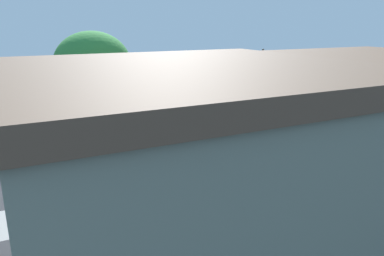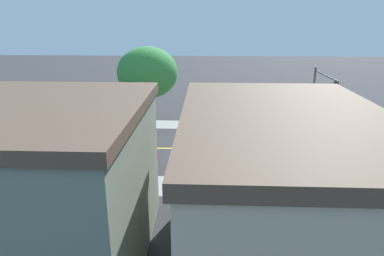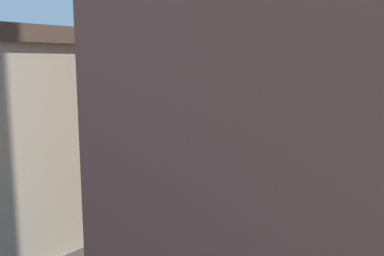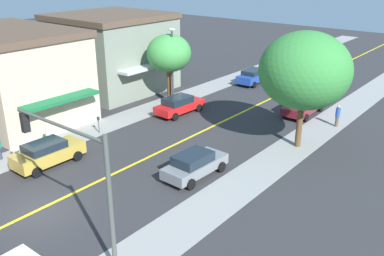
{
  "view_description": "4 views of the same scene",
  "coord_description": "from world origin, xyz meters",
  "px_view_note": "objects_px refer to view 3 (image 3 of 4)",
  "views": [
    {
      "loc": [
        -22.82,
        21.65,
        8.31
      ],
      "look_at": [
        -1.4,
        10.99,
        1.53
      ],
      "focal_mm": 34.55,
      "sensor_mm": 36.0,
      "label": 1
    },
    {
      "loc": [
        -26.35,
        9.83,
        10.51
      ],
      "look_at": [
        1.37,
        11.02,
        1.37
      ],
      "focal_mm": 31.74,
      "sensor_mm": 36.0,
      "label": 2
    },
    {
      "loc": [
        -23.26,
        -7.92,
        6.04
      ],
      "look_at": [
        -0.38,
        10.37,
        1.29
      ],
      "focal_mm": 39.1,
      "sensor_mm": 36.0,
      "label": 3
    },
    {
      "loc": [
        17.67,
        -9.47,
        11.79
      ],
      "look_at": [
        0.96,
        11.25,
        1.25
      ],
      "focal_mm": 39.51,
      "sensor_mm": 36.0,
      "label": 4
    }
  ],
  "objects_px": {
    "pedestrian_blue_shirt": "(159,112)",
    "pedestrian_teal_shirt": "(246,174)",
    "small_dog": "(230,180)",
    "parking_meter": "(158,150)",
    "grey_sedan_right_curb": "(254,131)",
    "fire_hydrant": "(279,181)",
    "street_tree_right_corner": "(58,85)",
    "street_tree_left_near": "(196,69)",
    "maroon_sedan_right_curb": "(129,115)",
    "red_sedan_left_curb": "(106,134)",
    "pedestrian_white_shirt": "(209,158)",
    "blue_sedan_left_curb": "(19,119)",
    "street_lamp": "(69,89)",
    "traffic_light_mast": "(375,91)",
    "gold_sedan_left_curb": "(252,158)"
  },
  "relations": [
    {
      "from": "street_tree_left_near",
      "to": "small_dog",
      "type": "bearing_deg",
      "value": -136.75
    },
    {
      "from": "pedestrian_teal_shirt",
      "to": "fire_hydrant",
      "type": "bearing_deg",
      "value": 87.3
    },
    {
      "from": "street_tree_right_corner",
      "to": "small_dog",
      "type": "xyz_separation_m",
      "value": [
        -0.46,
        -14.57,
        -4.04
      ]
    },
    {
      "from": "blue_sedan_left_curb",
      "to": "pedestrian_white_shirt",
      "type": "height_order",
      "value": "pedestrian_white_shirt"
    },
    {
      "from": "pedestrian_teal_shirt",
      "to": "parking_meter",
      "type": "bearing_deg",
      "value": -156.99
    },
    {
      "from": "street_tree_right_corner",
      "to": "grey_sedan_right_curb",
      "type": "bearing_deg",
      "value": -42.41
    },
    {
      "from": "pedestrian_white_shirt",
      "to": "red_sedan_left_curb",
      "type": "bearing_deg",
      "value": 30.0
    },
    {
      "from": "maroon_sedan_right_curb",
      "to": "small_dog",
      "type": "relative_size",
      "value": 6.62
    },
    {
      "from": "parking_meter",
      "to": "small_dog",
      "type": "xyz_separation_m",
      "value": [
        -1.22,
        -5.89,
        -0.49
      ]
    },
    {
      "from": "parking_meter",
      "to": "small_dog",
      "type": "bearing_deg",
      "value": -101.73
    },
    {
      "from": "traffic_light_mast",
      "to": "street_lamp",
      "type": "relative_size",
      "value": 0.9
    },
    {
      "from": "grey_sedan_right_curb",
      "to": "pedestrian_white_shirt",
      "type": "height_order",
      "value": "pedestrian_white_shirt"
    },
    {
      "from": "grey_sedan_right_curb",
      "to": "blue_sedan_left_curb",
      "type": "relative_size",
      "value": 0.96
    },
    {
      "from": "street_tree_left_near",
      "to": "small_dog",
      "type": "distance_m",
      "value": 19.39
    },
    {
      "from": "parking_meter",
      "to": "pedestrian_white_shirt",
      "type": "relative_size",
      "value": 0.68
    },
    {
      "from": "small_dog",
      "to": "gold_sedan_left_curb",
      "type": "bearing_deg",
      "value": 103.22
    },
    {
      "from": "fire_hydrant",
      "to": "street_lamp",
      "type": "xyz_separation_m",
      "value": [
        -0.01,
        16.26,
        3.69
      ]
    },
    {
      "from": "street_tree_left_near",
      "to": "blue_sedan_left_curb",
      "type": "bearing_deg",
      "value": 131.91
    },
    {
      "from": "grey_sedan_right_curb",
      "to": "gold_sedan_left_curb",
      "type": "bearing_deg",
      "value": 121.63
    },
    {
      "from": "street_lamp",
      "to": "red_sedan_left_curb",
      "type": "xyz_separation_m",
      "value": [
        1.96,
        -1.48,
        -3.31
      ]
    },
    {
      "from": "fire_hydrant",
      "to": "maroon_sedan_right_curb",
      "type": "bearing_deg",
      "value": 64.7
    },
    {
      "from": "grey_sedan_right_curb",
      "to": "pedestrian_teal_shirt",
      "type": "distance_m",
      "value": 12.62
    },
    {
      "from": "traffic_light_mast",
      "to": "grey_sedan_right_curb",
      "type": "relative_size",
      "value": 1.39
    },
    {
      "from": "pedestrian_white_shirt",
      "to": "gold_sedan_left_curb",
      "type": "bearing_deg",
      "value": -83.19
    },
    {
      "from": "gold_sedan_left_curb",
      "to": "pedestrian_blue_shirt",
      "type": "relative_size",
      "value": 2.56
    },
    {
      "from": "pedestrian_blue_shirt",
      "to": "pedestrian_teal_shirt",
      "type": "bearing_deg",
      "value": 143.14
    },
    {
      "from": "gold_sedan_left_curb",
      "to": "red_sedan_left_curb",
      "type": "bearing_deg",
      "value": -0.49
    },
    {
      "from": "street_lamp",
      "to": "pedestrian_white_shirt",
      "type": "relative_size",
      "value": 3.56
    },
    {
      "from": "gold_sedan_left_curb",
      "to": "fire_hydrant",
      "type": "bearing_deg",
      "value": 144.74
    },
    {
      "from": "street_tree_left_near",
      "to": "parking_meter",
      "type": "xyz_separation_m",
      "value": [
        -12.44,
        -6.96,
        -4.43
      ]
    },
    {
      "from": "maroon_sedan_right_curb",
      "to": "pedestrian_teal_shirt",
      "type": "height_order",
      "value": "pedestrian_teal_shirt"
    },
    {
      "from": "street_tree_right_corner",
      "to": "pedestrian_white_shirt",
      "type": "height_order",
      "value": "street_tree_right_corner"
    },
    {
      "from": "blue_sedan_left_curb",
      "to": "pedestrian_blue_shirt",
      "type": "height_order",
      "value": "pedestrian_blue_shirt"
    },
    {
      "from": "traffic_light_mast",
      "to": "street_lamp",
      "type": "height_order",
      "value": "street_lamp"
    },
    {
      "from": "street_tree_left_near",
      "to": "parking_meter",
      "type": "bearing_deg",
      "value": -150.76
    },
    {
      "from": "maroon_sedan_right_curb",
      "to": "pedestrian_blue_shirt",
      "type": "relative_size",
      "value": 2.76
    },
    {
      "from": "street_tree_left_near",
      "to": "parking_meter",
      "type": "relative_size",
      "value": 6.18
    },
    {
      "from": "street_lamp",
      "to": "pedestrian_white_shirt",
      "type": "bearing_deg",
      "value": -91.12
    },
    {
      "from": "fire_hydrant",
      "to": "street_tree_right_corner",
      "type": "bearing_deg",
      "value": 92.35
    },
    {
      "from": "traffic_light_mast",
      "to": "gold_sedan_left_curb",
      "type": "xyz_separation_m",
      "value": [
        -8.49,
        3.81,
        -3.31
      ]
    },
    {
      "from": "fire_hydrant",
      "to": "parking_meter",
      "type": "height_order",
      "value": "parking_meter"
    },
    {
      "from": "pedestrian_teal_shirt",
      "to": "small_dog",
      "type": "bearing_deg",
      "value": -157.0
    },
    {
      "from": "red_sedan_left_curb",
      "to": "pedestrian_white_shirt",
      "type": "distance_m",
      "value": 11.04
    },
    {
      "from": "pedestrian_blue_shirt",
      "to": "small_dog",
      "type": "bearing_deg",
      "value": 142.06
    },
    {
      "from": "traffic_light_mast",
      "to": "pedestrian_blue_shirt",
      "type": "bearing_deg",
      "value": -97.71
    },
    {
      "from": "fire_hydrant",
      "to": "grey_sedan_right_curb",
      "type": "xyz_separation_m",
      "value": [
        9.74,
        7.06,
        0.37
      ]
    },
    {
      "from": "maroon_sedan_right_curb",
      "to": "gold_sedan_left_curb",
      "type": "bearing_deg",
      "value": 154.42
    },
    {
      "from": "parking_meter",
      "to": "grey_sedan_right_curb",
      "type": "bearing_deg",
      "value": -4.99
    },
    {
      "from": "small_dog",
      "to": "street_lamp",
      "type": "bearing_deg",
      "value": 178.71
    },
    {
      "from": "fire_hydrant",
      "to": "pedestrian_teal_shirt",
      "type": "height_order",
      "value": "pedestrian_teal_shirt"
    }
  ]
}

